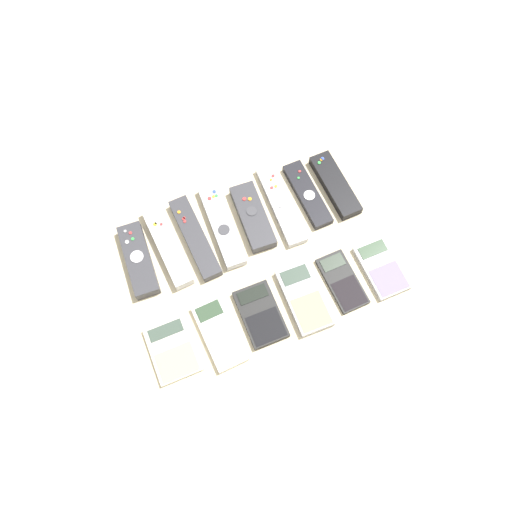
{
  "coord_description": "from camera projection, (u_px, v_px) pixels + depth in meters",
  "views": [
    {
      "loc": [
        -0.16,
        -0.36,
        1.03
      ],
      "look_at": [
        0.0,
        0.03,
        0.01
      ],
      "focal_mm": 35.0,
      "sensor_mm": 36.0,
      "label": 1
    }
  ],
  "objects": [
    {
      "name": "ground_plane",
      "position": [
        261.0,
        270.0,
        1.1
      ],
      "size": [
        3.0,
        3.0,
        0.0
      ],
      "primitive_type": "plane",
      "color": "beige"
    },
    {
      "name": "remote_0",
      "position": [
        138.0,
        260.0,
        1.09
      ],
      "size": [
        0.06,
        0.17,
        0.03
      ],
      "rotation": [
        0.0,
        0.0,
        -0.06
      ],
      "color": "#333338",
      "rests_on": "ground_plane"
    },
    {
      "name": "remote_1",
      "position": [
        167.0,
        246.0,
        1.11
      ],
      "size": [
        0.05,
        0.21,
        0.03
      ],
      "rotation": [
        0.0,
        0.0,
        0.06
      ],
      "color": "#B7B7BC",
      "rests_on": "ground_plane"
    },
    {
      "name": "remote_2",
      "position": [
        195.0,
        238.0,
        1.12
      ],
      "size": [
        0.05,
        0.21,
        0.03
      ],
      "rotation": [
        0.0,
        0.0,
        0.04
      ],
      "color": "#333338",
      "rests_on": "ground_plane"
    },
    {
      "name": "remote_3",
      "position": [
        222.0,
        225.0,
        1.13
      ],
      "size": [
        0.05,
        0.21,
        0.02
      ],
      "rotation": [
        0.0,
        0.0,
        -0.04
      ],
      "color": "#B7B7BC",
      "rests_on": "ground_plane"
    },
    {
      "name": "remote_4",
      "position": [
        253.0,
        217.0,
        1.13
      ],
      "size": [
        0.07,
        0.17,
        0.03
      ],
      "rotation": [
        0.0,
        0.0,
        -0.06
      ],
      "color": "#333338",
      "rests_on": "ground_plane"
    },
    {
      "name": "remote_5",
      "position": [
        281.0,
        204.0,
        1.15
      ],
      "size": [
        0.05,
        0.21,
        0.02
      ],
      "rotation": [
        0.0,
        0.0,
        -0.04
      ],
      "color": "#B7B7BC",
      "rests_on": "ground_plane"
    },
    {
      "name": "remote_6",
      "position": [
        307.0,
        194.0,
        1.16
      ],
      "size": [
        0.05,
        0.18,
        0.02
      ],
      "rotation": [
        0.0,
        0.0,
        0.02
      ],
      "color": "black",
      "rests_on": "ground_plane"
    },
    {
      "name": "remote_7",
      "position": [
        335.0,
        185.0,
        1.17
      ],
      "size": [
        0.05,
        0.17,
        0.02
      ],
      "rotation": [
        0.0,
        0.0,
        0.02
      ],
      "color": "black",
      "rests_on": "ground_plane"
    },
    {
      "name": "calculator_0",
      "position": [
        173.0,
        350.0,
        1.02
      ],
      "size": [
        0.09,
        0.12,
        0.01
      ],
      "rotation": [
        0.0,
        0.0,
        -0.01
      ],
      "color": "beige",
      "rests_on": "ground_plane"
    },
    {
      "name": "calculator_1",
      "position": [
        219.0,
        333.0,
        1.04
      ],
      "size": [
        0.07,
        0.15,
        0.02
      ],
      "rotation": [
        0.0,
        0.0,
        0.05
      ],
      "color": "silver",
      "rests_on": "ground_plane"
    },
    {
      "name": "calculator_2",
      "position": [
        261.0,
        314.0,
        1.05
      ],
      "size": [
        0.08,
        0.13,
        0.02
      ],
      "rotation": [
        0.0,
        0.0,
        -0.02
      ],
      "color": "black",
      "rests_on": "ground_plane"
    },
    {
      "name": "calculator_3",
      "position": [
        304.0,
        298.0,
        1.06
      ],
      "size": [
        0.08,
        0.15,
        0.02
      ],
      "rotation": [
        0.0,
        0.0,
        -0.03
      ],
      "color": "#B2B2B7",
      "rests_on": "ground_plane"
    },
    {
      "name": "calculator_4",
      "position": [
        342.0,
        281.0,
        1.08
      ],
      "size": [
        0.07,
        0.14,
        0.01
      ],
      "rotation": [
        0.0,
        0.0,
        0.02
      ],
      "color": "black",
      "rests_on": "ground_plane"
    },
    {
      "name": "calculator_5",
      "position": [
        382.0,
        268.0,
        1.09
      ],
      "size": [
        0.08,
        0.13,
        0.01
      ],
      "rotation": [
        0.0,
        0.0,
        0.0
      ],
      "color": "#B2B2B7",
      "rests_on": "ground_plane"
    }
  ]
}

